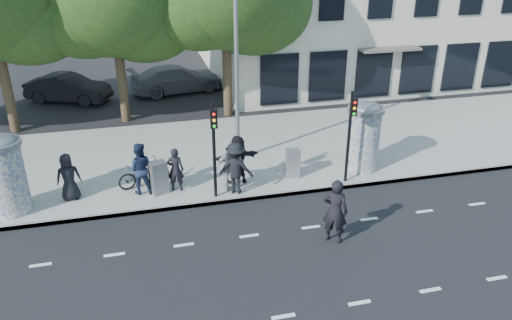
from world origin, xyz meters
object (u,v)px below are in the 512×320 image
object	(u,v)px
ad_column_left	(5,173)
cabinet_left	(159,178)
traffic_pole_far	(350,128)
ped_f	(238,160)
bicycle	(144,173)
car_mid	(68,88)
ped_c	(140,168)
traffic_pole_near	(214,141)
ped_b	(175,169)
car_right	(177,79)
ped_d	(236,168)
ped_e	(230,166)
man_road	(335,211)
ped_a	(68,177)
ad_column_right	(364,135)
cabinet_right	(293,163)
street_lamp	(237,43)

from	to	relation	value
ad_column_left	cabinet_left	bearing A→B (deg)	0.90
traffic_pole_far	ped_f	bearing A→B (deg)	167.23
bicycle	car_mid	xyz separation A→B (m)	(-3.49, 11.27, 0.10)
ped_c	car_mid	bearing A→B (deg)	-66.20
traffic_pole_near	traffic_pole_far	xyz separation A→B (m)	(4.80, 0.00, 0.00)
ped_b	cabinet_left	bearing A→B (deg)	21.98
ped_f	car_right	xyz separation A→B (m)	(-0.95, 12.23, -0.31)
ped_d	ped_e	size ratio (longest dim) A/B	1.04
man_road	car_right	xyz separation A→B (m)	(-2.99, 16.33, -0.27)
ped_a	ped_c	world-z (taller)	ped_c
ped_a	car_mid	world-z (taller)	ped_a
ped_b	traffic_pole_far	bearing A→B (deg)	-172.21
ped_e	ad_column_left	bearing A→B (deg)	-8.17
ped_d	ped_e	bearing A→B (deg)	-38.90
man_road	ped_a	bearing A→B (deg)	5.41
ped_a	ped_c	xyz separation A→B (m)	(2.35, -0.13, 0.10)
traffic_pole_far	ped_e	world-z (taller)	traffic_pole_far
traffic_pole_near	traffic_pole_far	world-z (taller)	same
ped_e	car_mid	xyz separation A→B (m)	(-6.44, 12.26, -0.30)
traffic_pole_near	ped_c	distance (m)	2.88
ped_e	traffic_pole_near	bearing A→B (deg)	31.00
ped_b	cabinet_left	distance (m)	0.64
ped_a	ped_f	world-z (taller)	ped_f
ad_column_right	ped_e	distance (m)	5.24
ped_d	cabinet_right	xyz separation A→B (m)	(2.28, 0.69, -0.38)
bicycle	car_right	bearing A→B (deg)	-27.38
traffic_pole_far	bicycle	world-z (taller)	traffic_pole_far
cabinet_right	car_mid	world-z (taller)	car_mid
ped_d	cabinet_left	xyz separation A→B (m)	(-2.60, 0.60, -0.34)
ad_column_right	car_mid	xyz separation A→B (m)	(-11.64, 11.81, -0.80)
ped_e	cabinet_left	xyz separation A→B (m)	(-2.46, 0.33, -0.31)
ped_b	cabinet_right	world-z (taller)	ped_b
cabinet_right	man_road	bearing A→B (deg)	-82.80
man_road	car_mid	bearing A→B (deg)	-26.65
street_lamp	man_road	distance (m)	7.32
ad_column_right	cabinet_left	size ratio (longest dim) A/B	2.26
ped_f	car_mid	size ratio (longest dim) A/B	0.41
car_right	cabinet_left	bearing A→B (deg)	159.20
traffic_pole_near	cabinet_right	world-z (taller)	traffic_pole_near
traffic_pole_near	car_mid	xyz separation A→B (m)	(-5.84, 12.72, -1.49)
man_road	cabinet_left	world-z (taller)	man_road
ped_a	ad_column_right	bearing A→B (deg)	171.76
car_right	ad_column_right	bearing A→B (deg)	-166.78
traffic_pole_far	ped_d	size ratio (longest dim) A/B	1.84
street_lamp	cabinet_left	bearing A→B (deg)	-147.70
ped_a	ped_d	size ratio (longest dim) A/B	0.90
ped_c	cabinet_right	distance (m)	5.50
ad_column_left	ad_column_right	bearing A→B (deg)	0.92
ped_b	car_mid	world-z (taller)	ped_b
ped_d	bicycle	world-z (taller)	ped_d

